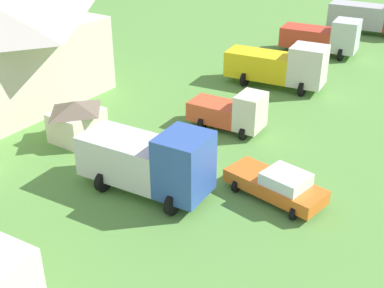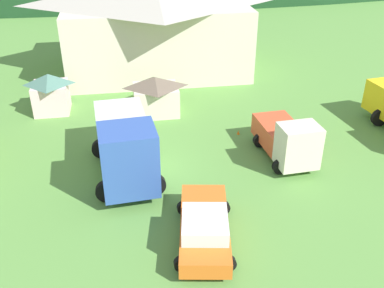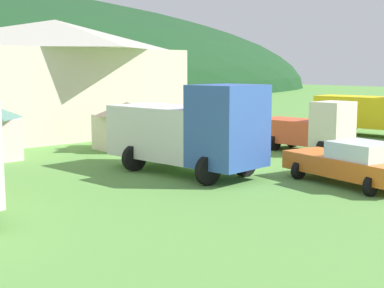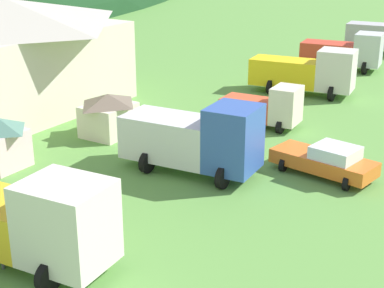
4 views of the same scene
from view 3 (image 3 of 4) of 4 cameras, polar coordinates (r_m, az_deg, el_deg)
name	(u,v)px [view 3 (image 3 of 4)]	position (r m, az deg, el deg)	size (l,w,h in m)	color
ground_plane	(208,172)	(23.41, 1.67, -2.86)	(200.00, 200.00, 0.00)	#5B9342
depot_building	(57,76)	(37.72, -13.69, 6.84)	(15.19, 10.74, 7.40)	beige
play_shed_cream	(127,125)	(29.85, -6.69, 1.95)	(3.12, 2.64, 2.53)	beige
box_truck_blue	(191,129)	(22.62, -0.11, 1.51)	(3.66, 7.10, 3.70)	#3356AD
light_truck_cream	(311,128)	(29.36, 12.12, 1.64)	(2.71, 4.96, 2.66)	beige
flatbed_truck_yellow	(383,109)	(37.00, 19.02, 3.40)	(3.74, 7.80, 3.48)	silver
service_pickup_orange	(352,163)	(21.54, 16.05, -1.87)	(2.97, 5.40, 1.66)	orange
traffic_cone_near_pickup	(240,148)	(30.19, 4.91, -0.45)	(0.36, 0.36, 0.52)	orange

